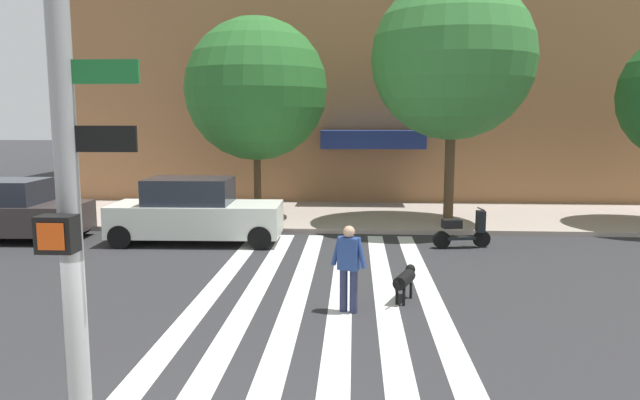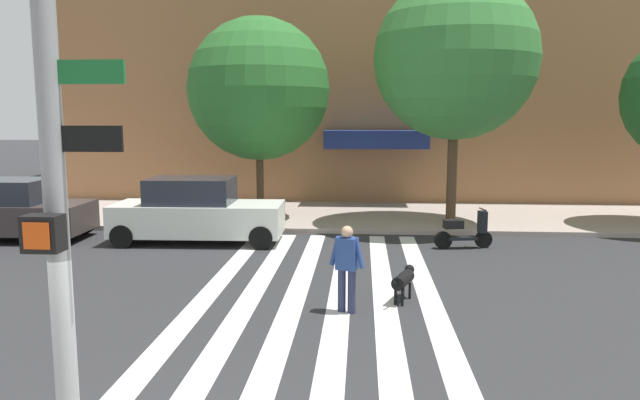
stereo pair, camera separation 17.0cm
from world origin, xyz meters
TOP-DOWN VIEW (x-y plane):
  - ground_plane at (0.00, 6.61)m, footprint 160.00×160.00m
  - sidewalk_far at (0.00, 16.21)m, footprint 80.00×6.00m
  - crosswalk_stripes at (1.17, 6.61)m, footprint 4.95×12.61m
  - traffic_light_pole at (-0.33, -0.52)m, footprint 0.74×0.46m
  - parked_car_near_curb at (-8.52, 11.69)m, footprint 4.82×2.17m
  - parked_car_behind_first at (-2.72, 11.69)m, footprint 4.89×2.05m
  - parked_scooter at (4.88, 11.42)m, footprint 1.63×0.57m
  - street_tree_nearest at (-1.45, 15.10)m, footprint 4.78×4.78m
  - street_tree_middle at (4.97, 14.47)m, footprint 5.18×5.18m
  - pedestrian_dog_walker at (1.78, 5.78)m, footprint 0.69×0.36m
  - dog_on_leash at (2.89, 6.53)m, footprint 0.54×1.09m

SIDE VIEW (x-z plane):
  - ground_plane at x=0.00m, z-range 0.00..0.00m
  - crosswalk_stripes at x=1.17m, z-range 0.00..0.01m
  - sidewalk_far at x=0.00m, z-range 0.00..0.15m
  - dog_on_leash at x=2.89m, z-range 0.12..0.77m
  - parked_scooter at x=4.88m, z-range -0.08..1.03m
  - parked_car_near_curb at x=-8.52m, z-range -0.02..1.78m
  - parked_car_behind_first at x=-2.72m, z-range -0.05..1.84m
  - pedestrian_dog_walker at x=1.78m, z-range 0.11..1.75m
  - traffic_light_pole at x=-0.33m, z-range 0.62..6.42m
  - street_tree_nearest at x=-1.45m, z-range 1.15..7.94m
  - street_tree_middle at x=4.97m, z-range 1.50..9.41m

